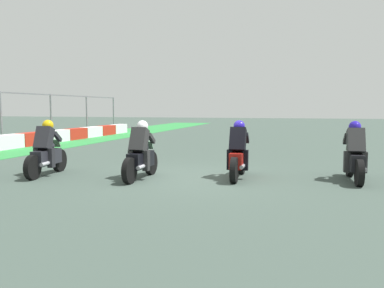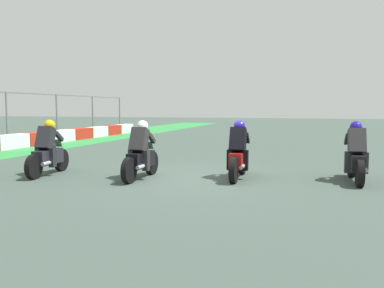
% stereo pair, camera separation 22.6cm
% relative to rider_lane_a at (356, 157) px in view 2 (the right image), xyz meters
% --- Properties ---
extents(ground_plane, '(120.00, 120.00, 0.00)m').
position_rel_rider_lane_a_xyz_m(ground_plane, '(-0.59, 4.06, -0.62)').
color(ground_plane, '#3D4C44').
extents(rider_lane_a, '(2.04, 0.55, 1.51)m').
position_rel_rider_lane_a_xyz_m(rider_lane_a, '(0.00, 0.00, 0.00)').
color(rider_lane_a, black).
rests_on(rider_lane_a, ground_plane).
extents(rider_lane_b, '(2.04, 0.54, 1.51)m').
position_rel_rider_lane_a_xyz_m(rider_lane_b, '(-0.36, 2.87, 0.00)').
color(rider_lane_b, black).
rests_on(rider_lane_b, ground_plane).
extents(rider_lane_c, '(2.04, 0.54, 1.51)m').
position_rel_rider_lane_a_xyz_m(rider_lane_c, '(-1.10, 5.28, 0.00)').
color(rider_lane_c, black).
rests_on(rider_lane_c, ground_plane).
extents(rider_lane_d, '(2.04, 0.56, 1.51)m').
position_rel_rider_lane_a_xyz_m(rider_lane_d, '(-1.26, 7.96, 0.00)').
color(rider_lane_d, black).
rests_on(rider_lane_d, ground_plane).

